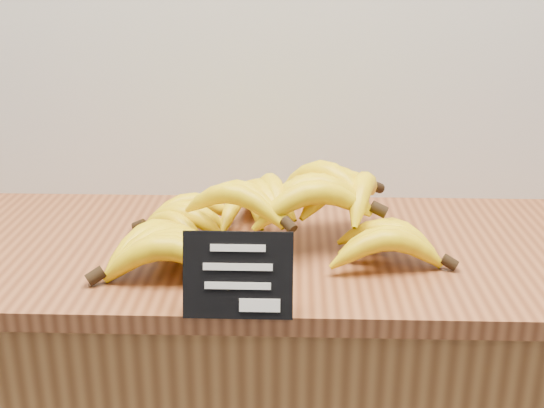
{
  "coord_description": "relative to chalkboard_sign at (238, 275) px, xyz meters",
  "views": [
    {
      "loc": [
        0.0,
        1.64,
        1.4
      ],
      "look_at": [
        -0.03,
        2.7,
        1.02
      ],
      "focal_mm": 45.0,
      "sensor_mm": 36.0,
      "label": 1
    }
  ],
  "objects": [
    {
      "name": "chalkboard_sign",
      "position": [
        0.0,
        0.0,
        0.0
      ],
      "size": [
        0.15,
        0.04,
        0.12
      ],
      "primitive_type": "cube",
      "rotation": [
        -0.27,
        0.0,
        0.0
      ],
      "color": "black",
      "rests_on": "counter_top"
    },
    {
      "name": "banana_pile",
      "position": [
        0.04,
        0.23,
        0.0
      ],
      "size": [
        0.57,
        0.4,
        0.13
      ],
      "color": "yellow",
      "rests_on": "counter_top"
    },
    {
      "name": "counter_top",
      "position": [
        0.04,
        0.26,
        -0.07
      ],
      "size": [
        1.42,
        0.54,
        0.03
      ],
      "primitive_type": "cube",
      "color": "brown",
      "rests_on": "counter"
    }
  ]
}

